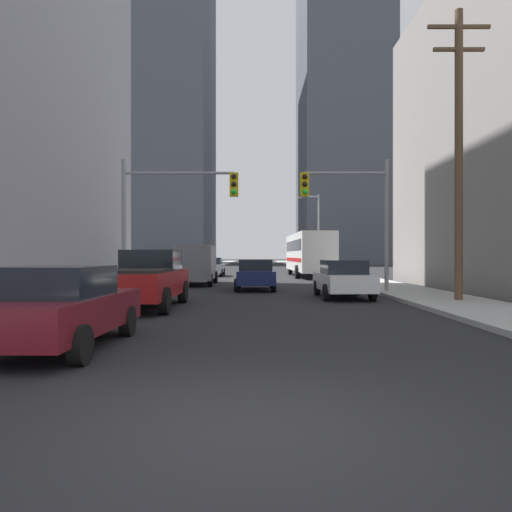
% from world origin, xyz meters
% --- Properties ---
extents(ground_plane, '(400.00, 400.00, 0.00)m').
position_xyz_m(ground_plane, '(0.00, 0.00, 0.00)').
color(ground_plane, black).
extents(sidewalk_left, '(3.19, 160.00, 0.15)m').
position_xyz_m(sidewalk_left, '(-6.88, 50.00, 0.07)').
color(sidewalk_left, '#9E9E99').
rests_on(sidewalk_left, ground).
extents(sidewalk_right, '(3.19, 160.00, 0.15)m').
position_xyz_m(sidewalk_right, '(6.88, 50.00, 0.07)').
color(sidewalk_right, '#9E9E99').
rests_on(sidewalk_right, ground).
extents(city_bus, '(2.84, 11.57, 3.40)m').
position_xyz_m(city_bus, '(4.25, 33.13, 1.93)').
color(city_bus, silver).
rests_on(city_bus, ground).
extents(pickup_truck_red, '(2.20, 5.43, 1.90)m').
position_xyz_m(pickup_truck_red, '(-3.56, 10.87, 0.93)').
color(pickup_truck_red, maroon).
rests_on(pickup_truck_red, ground).
extents(cargo_van_grey, '(2.16, 5.27, 2.26)m').
position_xyz_m(cargo_van_grey, '(-3.42, 22.77, 1.29)').
color(cargo_van_grey, slate).
rests_on(cargo_van_grey, ground).
extents(sedan_maroon, '(1.95, 4.25, 1.52)m').
position_xyz_m(sedan_maroon, '(-3.56, 4.05, 0.77)').
color(sedan_maroon, maroon).
rests_on(sedan_maroon, ground).
extents(sedan_white, '(1.95, 4.25, 1.52)m').
position_xyz_m(sedan_white, '(3.54, 14.37, 0.77)').
color(sedan_white, white).
rests_on(sedan_white, ground).
extents(sedan_navy, '(1.95, 4.24, 1.52)m').
position_xyz_m(sedan_navy, '(0.00, 18.68, 0.77)').
color(sedan_navy, '#141E4C').
rests_on(sedan_navy, ground).
extents(sedan_silver, '(1.95, 4.21, 1.52)m').
position_xyz_m(sedan_silver, '(-3.58, 34.02, 0.77)').
color(sedan_silver, '#B7BABF').
rests_on(sedan_silver, ground).
extents(traffic_signal_near_left, '(5.22, 0.44, 6.00)m').
position_xyz_m(traffic_signal_near_left, '(-3.61, 16.50, 4.11)').
color(traffic_signal_near_left, gray).
rests_on(traffic_signal_near_left, ground).
extents(traffic_signal_near_right, '(3.96, 0.44, 6.00)m').
position_xyz_m(traffic_signal_near_right, '(4.20, 16.50, 4.05)').
color(traffic_signal_near_right, gray).
rests_on(traffic_signal_near_right, ground).
extents(utility_pole_right, '(2.20, 0.28, 10.38)m').
position_xyz_m(utility_pole_right, '(7.20, 12.06, 5.47)').
color(utility_pole_right, brown).
rests_on(utility_pole_right, ground).
extents(street_lamp_right, '(2.04, 0.32, 7.50)m').
position_xyz_m(street_lamp_right, '(5.69, 40.20, 4.50)').
color(street_lamp_right, gray).
rests_on(street_lamp_right, ground).
extents(building_left_far_tower, '(20.86, 26.98, 63.29)m').
position_xyz_m(building_left_far_tower, '(-19.88, 93.56, 31.64)').
color(building_left_far_tower, '#4C515B').
rests_on(building_left_far_tower, ground).
extents(building_right_far_highrise, '(16.96, 24.40, 61.97)m').
position_xyz_m(building_right_far_highrise, '(17.86, 93.71, 30.98)').
color(building_right_far_highrise, '#4C515B').
rests_on(building_right_far_highrise, ground).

